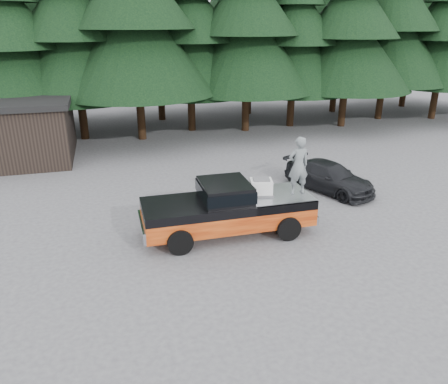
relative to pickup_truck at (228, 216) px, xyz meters
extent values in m
plane|color=#48484B|center=(-0.62, -0.32, -0.67)|extent=(120.00, 120.00, 0.00)
cube|color=black|center=(-0.10, 0.00, 0.96)|extent=(1.66, 1.90, 0.59)
cube|color=silver|center=(1.22, 0.06, 0.92)|extent=(0.86, 0.77, 0.51)
imported|color=slate|center=(2.46, -0.17, 1.68)|extent=(0.75, 0.50, 2.03)
imported|color=black|center=(5.42, 2.91, -0.05)|extent=(3.32, 4.56, 1.23)
camera|label=1|loc=(-3.74, -13.22, 6.28)|focal=35.00mm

